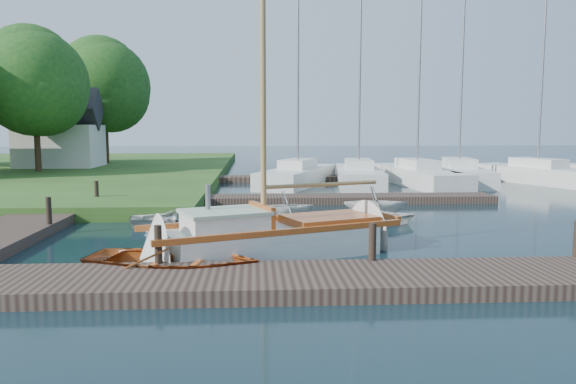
{
  "coord_description": "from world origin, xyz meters",
  "views": [
    {
      "loc": [
        -0.99,
        -16.58,
        3.1
      ],
      "look_at": [
        0.0,
        0.0,
        1.2
      ],
      "focal_mm": 35.0,
      "sensor_mm": 36.0,
      "label": 1
    }
  ],
  "objects": [
    {
      "name": "mooring_post_5",
      "position": [
        -7.0,
        5.0,
        0.7
      ],
      "size": [
        0.16,
        0.16,
        0.8
      ],
      "primitive_type": "cylinder",
      "color": "black",
      "rests_on": "left_dock"
    },
    {
      "name": "marina_boat_3",
      "position": [
        7.91,
        13.65,
        0.58
      ],
      "size": [
        3.1,
        9.81,
        12.95
      ],
      "rotation": [
        0.0,
        0.0,
        1.67
      ],
      "color": "silver",
      "rests_on": "ground"
    },
    {
      "name": "pontoon",
      "position": [
        10.0,
        16.0,
        0.15
      ],
      "size": [
        30.0,
        1.6,
        0.3
      ],
      "primitive_type": "cube",
      "color": "#2E201B",
      "rests_on": "ground"
    },
    {
      "name": "far_dock",
      "position": [
        2.0,
        6.5,
        0.15
      ],
      "size": [
        14.0,
        1.6,
        0.3
      ],
      "primitive_type": "cube",
      "color": "#2E201B",
      "rests_on": "ground"
    },
    {
      "name": "ground",
      "position": [
        0.0,
        0.0,
        0.0
      ],
      "size": [
        160.0,
        160.0,
        0.0
      ],
      "primitive_type": "plane",
      "color": "black",
      "rests_on": "ground"
    },
    {
      "name": "tree_3",
      "position": [
        -14.0,
        18.05,
        5.81
      ],
      "size": [
        6.41,
        6.38,
        8.74
      ],
      "color": "#332114",
      "rests_on": "shore"
    },
    {
      "name": "marina_boat_1",
      "position": [
        1.38,
        13.97,
        0.57
      ],
      "size": [
        5.16,
        8.53,
        11.37
      ],
      "rotation": [
        0.0,
        0.0,
        1.19
      ],
      "color": "silver",
      "rests_on": "ground"
    },
    {
      "name": "near_dock",
      "position": [
        0.0,
        -6.0,
        0.15
      ],
      "size": [
        18.0,
        2.2,
        0.3
      ],
      "primitive_type": "cube",
      "color": "#2E201B",
      "rests_on": "ground"
    },
    {
      "name": "mooring_post_4",
      "position": [
        -7.0,
        0.0,
        0.7
      ],
      "size": [
        0.16,
        0.16,
        0.8
      ],
      "primitive_type": "cylinder",
      "color": "black",
      "rests_on": "left_dock"
    },
    {
      "name": "tender_c",
      "position": [
        2.61,
        1.09,
        0.34
      ],
      "size": [
        3.35,
        2.47,
        0.67
      ],
      "primitive_type": "imported",
      "rotation": [
        0.0,
        0.0,
        1.62
      ],
      "color": "silver",
      "rests_on": "ground"
    },
    {
      "name": "sailboat",
      "position": [
        -0.44,
        -3.05,
        0.34
      ],
      "size": [
        7.37,
        4.48,
        9.83
      ],
      "rotation": [
        0.0,
        0.0,
        0.38
      ],
      "color": "silver",
      "rests_on": "ground"
    },
    {
      "name": "tender_b",
      "position": [
        0.12,
        2.58,
        0.51
      ],
      "size": [
        2.15,
        1.91,
        1.03
      ],
      "primitive_type": "imported",
      "rotation": [
        0.0,
        0.0,
        1.69
      ],
      "color": "silver",
      "rests_on": "ground"
    },
    {
      "name": "mooring_post_1",
      "position": [
        -3.0,
        -5.0,
        0.7
      ],
      "size": [
        0.16,
        0.16,
        0.8
      ],
      "primitive_type": "cylinder",
      "color": "black",
      "rests_on": "near_dock"
    },
    {
      "name": "left_dock",
      "position": [
        -8.0,
        2.0,
        0.15
      ],
      "size": [
        2.2,
        18.0,
        0.3
      ],
      "primitive_type": "cube",
      "color": "#2E201B",
      "rests_on": "ground"
    },
    {
      "name": "marina_boat_4",
      "position": [
        10.57,
        14.48,
        0.56
      ],
      "size": [
        3.47,
        8.99,
        10.22
      ],
      "rotation": [
        0.0,
        0.0,
        1.42
      ],
      "color": "silver",
      "rests_on": "ground"
    },
    {
      "name": "tender_a",
      "position": [
        -3.35,
        1.27,
        0.33
      ],
      "size": [
        3.42,
        2.65,
        0.65
      ],
      "primitive_type": "imported",
      "rotation": [
        0.0,
        0.0,
        1.71
      ],
      "color": "silver",
      "rests_on": "ground"
    },
    {
      "name": "mooring_post_2",
      "position": [
        1.5,
        -5.0,
        0.7
      ],
      "size": [
        0.16,
        0.16,
        0.8
      ],
      "primitive_type": "cylinder",
      "color": "black",
      "rests_on": "near_dock"
    },
    {
      "name": "marina_boat_5",
      "position": [
        14.94,
        14.04,
        0.58
      ],
      "size": [
        5.05,
        8.84,
        11.96
      ],
      "rotation": [
        0.0,
        0.0,
        1.93
      ],
      "color": "silver",
      "rests_on": "ground"
    },
    {
      "name": "tree_7",
      "position": [
        -12.0,
        26.05,
        6.2
      ],
      "size": [
        6.83,
        6.83,
        9.38
      ],
      "color": "#332114",
      "rests_on": "shore"
    },
    {
      "name": "dinghy",
      "position": [
        -2.74,
        -4.7,
        0.39
      ],
      "size": [
        4.24,
        3.42,
        0.78
      ],
      "primitive_type": "imported",
      "rotation": [
        0.0,
        0.0,
        1.35
      ],
      "color": "brown",
      "rests_on": "ground"
    },
    {
      "name": "house_c",
      "position": [
        -14.0,
        22.0,
        2.58
      ],
      "size": [
        5.25,
        4.0,
        5.28
      ],
      "color": "silver",
      "rests_on": "shore"
    },
    {
      "name": "marina_boat_2",
      "position": [
        4.69,
        13.72,
        0.58
      ],
      "size": [
        3.19,
        8.87,
        12.49
      ],
      "rotation": [
        0.0,
        0.0,
        1.45
      ],
      "color": "silver",
      "rests_on": "ground"
    },
    {
      "name": "tender_d",
      "position": [
        3.27,
        2.8,
        0.59
      ],
      "size": [
        2.39,
        2.11,
        1.18
      ],
      "primitive_type": "imported",
      "rotation": [
        0.0,
        0.0,
        1.49
      ],
      "color": "silver",
      "rests_on": "ground"
    }
  ]
}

